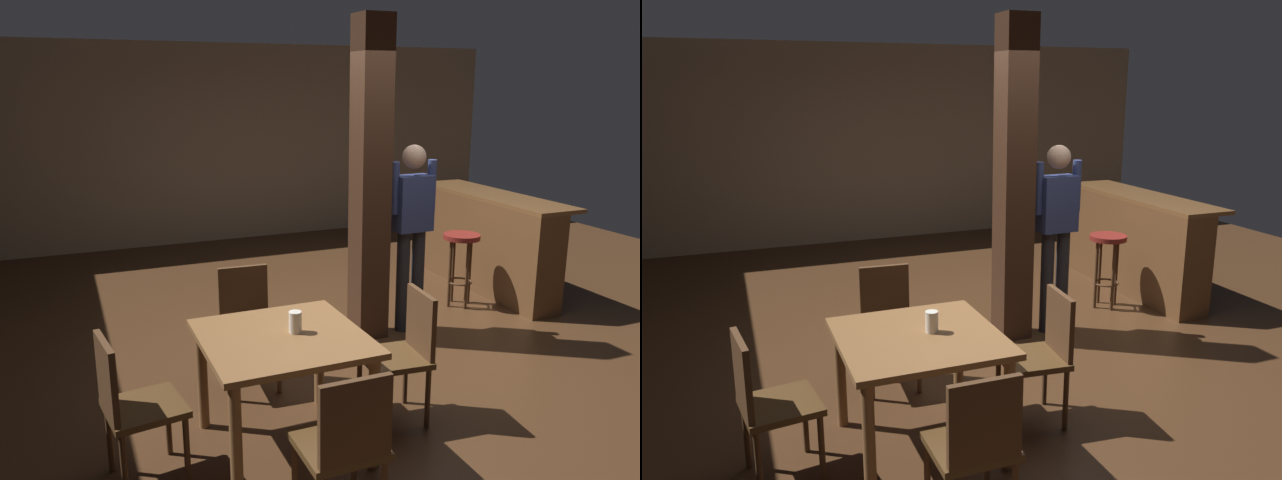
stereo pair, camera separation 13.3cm
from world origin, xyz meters
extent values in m
plane|color=#422816|center=(0.00, 0.00, 0.00)|extent=(10.80, 10.80, 0.00)
cube|color=gray|center=(0.00, 4.50, 1.40)|extent=(8.00, 0.10, 2.80)
cube|color=#382114|center=(0.00, 0.39, 1.40)|extent=(0.28, 0.28, 2.80)
cube|color=brown|center=(-1.32, -1.03, 0.73)|extent=(0.98, 0.98, 0.04)
cylinder|color=brown|center=(-0.90, -0.61, 0.36)|extent=(0.07, 0.07, 0.71)
cylinder|color=brown|center=(-1.73, -0.61, 0.36)|extent=(0.07, 0.07, 0.71)
cylinder|color=brown|center=(-0.90, -1.44, 0.36)|extent=(0.07, 0.07, 0.71)
cylinder|color=brown|center=(-1.73, -1.44, 0.36)|extent=(0.07, 0.07, 0.71)
cube|color=#4C3319|center=(-0.52, -1.01, 0.45)|extent=(0.46, 0.46, 0.04)
cube|color=#4C301C|center=(-0.33, -1.02, 0.68)|extent=(0.07, 0.38, 0.45)
cylinder|color=#4C301C|center=(-0.71, -1.16, 0.23)|extent=(0.04, 0.04, 0.43)
cylinder|color=#4C301C|center=(-0.68, -0.82, 0.23)|extent=(0.04, 0.04, 0.43)
cylinder|color=#4C301C|center=(-0.37, -1.20, 0.23)|extent=(0.04, 0.04, 0.43)
cylinder|color=#4C301C|center=(-0.33, -0.85, 0.23)|extent=(0.04, 0.04, 0.43)
cube|color=#4C3319|center=(-1.29, -1.81, 0.45)|extent=(0.42, 0.42, 0.04)
cube|color=#4C301C|center=(-1.29, -2.00, 0.68)|extent=(0.38, 0.04, 0.45)
cylinder|color=#4C301C|center=(-1.46, -1.63, 0.23)|extent=(0.04, 0.04, 0.43)
cylinder|color=#4C301C|center=(-1.11, -1.63, 0.23)|extent=(0.04, 0.04, 0.43)
cube|color=#4C3319|center=(-1.28, -0.18, 0.45)|extent=(0.45, 0.45, 0.04)
cube|color=#4C301C|center=(-1.27, 0.01, 0.68)|extent=(0.38, 0.06, 0.45)
cylinder|color=#4C301C|center=(-1.12, -0.37, 0.23)|extent=(0.04, 0.04, 0.43)
cylinder|color=#4C301C|center=(-1.47, -0.34, 0.23)|extent=(0.04, 0.04, 0.43)
cylinder|color=#4C301C|center=(-1.10, -0.02, 0.23)|extent=(0.04, 0.04, 0.43)
cylinder|color=#4C301C|center=(-1.44, 0.00, 0.23)|extent=(0.04, 0.04, 0.43)
cube|color=#4C3319|center=(-2.15, -1.04, 0.45)|extent=(0.47, 0.47, 0.04)
cube|color=#4C301C|center=(-2.34, -1.07, 0.68)|extent=(0.09, 0.38, 0.45)
cylinder|color=#4C301C|center=(-2.00, -0.84, 0.23)|extent=(0.04, 0.04, 0.43)
cylinder|color=#4C301C|center=(-1.95, -1.19, 0.23)|extent=(0.04, 0.04, 0.43)
cylinder|color=#4C301C|center=(-2.35, -0.89, 0.23)|extent=(0.04, 0.04, 0.43)
cylinder|color=#4C301C|center=(-2.30, -1.24, 0.23)|extent=(0.04, 0.04, 0.43)
cylinder|color=silver|center=(-1.23, -1.01, 0.82)|extent=(0.08, 0.08, 0.13)
cube|color=navy|center=(0.42, 0.37, 1.20)|extent=(0.35, 0.21, 0.50)
sphere|color=tan|center=(0.42, 0.37, 1.61)|extent=(0.22, 0.22, 0.21)
cylinder|color=#232328|center=(0.50, 0.37, 0.47)|extent=(0.12, 0.12, 0.95)
cylinder|color=#232328|center=(0.34, 0.36, 0.47)|extent=(0.12, 0.12, 0.95)
cylinder|color=navy|center=(0.61, 0.37, 1.35)|extent=(0.08, 0.08, 0.46)
cylinder|color=navy|center=(0.22, 0.36, 1.35)|extent=(0.08, 0.08, 0.46)
cube|color=brown|center=(1.91, 1.13, 1.04)|extent=(0.56, 2.12, 0.04)
cube|color=brown|center=(1.81, 1.13, 0.51)|extent=(0.36, 2.12, 1.02)
cylinder|color=maroon|center=(1.23, 0.73, 0.73)|extent=(0.37, 0.37, 0.05)
torus|color=#422816|center=(1.23, 0.73, 0.26)|extent=(0.26, 0.26, 0.02)
cylinder|color=#422816|center=(1.23, 0.85, 0.35)|extent=(0.03, 0.03, 0.71)
cylinder|color=#422816|center=(1.23, 0.61, 0.35)|extent=(0.03, 0.03, 0.71)
cylinder|color=#422816|center=(1.35, 0.73, 0.35)|extent=(0.03, 0.03, 0.71)
cylinder|color=#422816|center=(1.11, 0.73, 0.35)|extent=(0.03, 0.03, 0.71)
camera|label=1|loc=(-2.47, -4.38, 2.23)|focal=35.00mm
camera|label=2|loc=(-2.35, -4.43, 2.23)|focal=35.00mm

